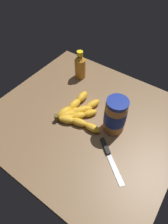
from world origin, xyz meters
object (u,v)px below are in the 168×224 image
object	(u,v)px
honey_bottle	(80,66)
butter_knife	(109,156)
peanut_butter_jar	(115,116)
banana_bunch	(77,112)

from	to	relation	value
honey_bottle	butter_knife	world-z (taller)	honey_bottle
honey_bottle	peanut_butter_jar	bearing A→B (deg)	-31.95
peanut_butter_jar	banana_bunch	bearing A→B (deg)	-170.11
honey_bottle	banana_bunch	bearing A→B (deg)	-56.79
banana_bunch	peanut_butter_jar	bearing A→B (deg)	9.89
banana_bunch	honey_bottle	size ratio (longest dim) A/B	1.43
peanut_butter_jar	honey_bottle	size ratio (longest dim) A/B	1.07
banana_bunch	honey_bottle	bearing A→B (deg)	123.21
banana_bunch	honey_bottle	world-z (taller)	honey_bottle
honey_bottle	butter_knife	distance (cm)	47.49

